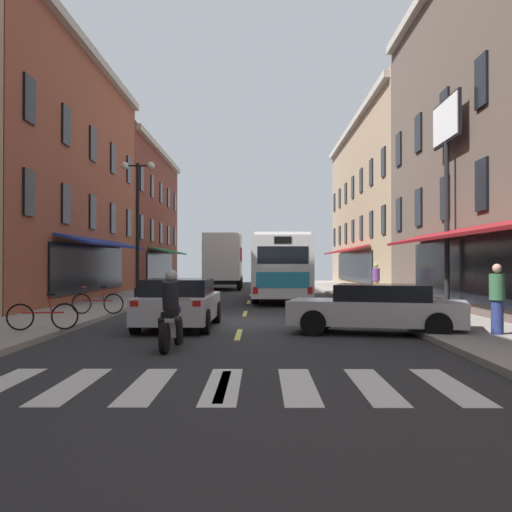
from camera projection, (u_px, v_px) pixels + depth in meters
ground_plane at (243, 323)px, 19.07m from camera, size 34.80×80.00×0.10m
lane_centre_dashes at (242, 322)px, 18.82m from camera, size 0.14×73.90×0.01m
crosswalk_near at (223, 385)px, 9.07m from camera, size 7.10×2.80×0.01m
sidewalk_left at (51, 319)px, 19.11m from camera, size 3.00×80.00×0.14m
sidewalk_right at (435, 319)px, 19.02m from camera, size 3.00×80.00×0.14m
billboard_sign at (447, 148)px, 21.64m from camera, size 0.40×2.96×7.39m
transit_bus at (281, 267)px, 30.59m from camera, size 2.84×11.35×3.09m
box_truck at (224, 261)px, 42.39m from camera, size 2.51×6.67×3.74m
sedan_near at (379, 308)px, 15.68m from camera, size 4.66×2.80×1.25m
sedan_mid at (179, 303)px, 17.08m from camera, size 2.07×4.41×1.36m
motorcycle_rider at (171, 315)px, 12.90m from camera, size 0.62×2.07×1.66m
bicycle_near at (43, 315)px, 15.31m from camera, size 1.68×0.54×0.91m
bicycle_mid at (98, 303)px, 20.22m from camera, size 1.71×0.48×0.91m
pedestrian_mid at (376, 280)px, 29.68m from camera, size 0.36×0.36×1.65m
pedestrian_far at (497, 298)px, 14.42m from camera, size 0.36×0.36×1.64m
street_lamp_twin at (138, 225)px, 26.08m from camera, size 1.42×0.32×5.92m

